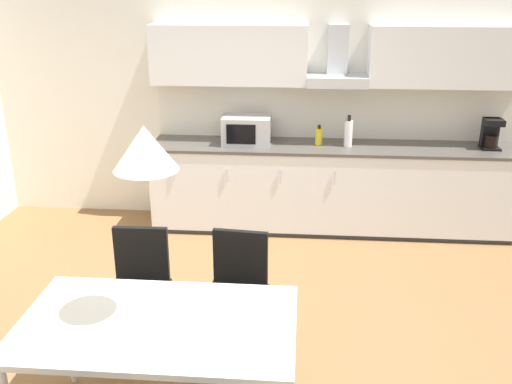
{
  "coord_description": "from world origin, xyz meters",
  "views": [
    {
      "loc": [
        0.49,
        -3.43,
        2.47
      ],
      "look_at": [
        0.17,
        0.48,
        1.0
      ],
      "focal_mm": 40.0,
      "sensor_mm": 36.0,
      "label": 1
    }
  ],
  "objects": [
    {
      "name": "bottle_white",
      "position": [
        0.96,
        2.12,
        1.04
      ],
      "size": [
        0.08,
        0.08,
        0.32
      ],
      "color": "white",
      "rests_on": "kitchen_counter"
    },
    {
      "name": "coffee_maker",
      "position": [
        2.34,
        2.17,
        1.05
      ],
      "size": [
        0.18,
        0.19,
        0.3
      ],
      "color": "black",
      "rests_on": "kitchen_counter"
    },
    {
      "name": "pendant_lamp",
      "position": [
        -0.26,
        -0.85,
        1.71
      ],
      "size": [
        0.32,
        0.32,
        0.22
      ],
      "primitive_type": "cone",
      "color": "silver"
    },
    {
      "name": "backsplash_tile",
      "position": [
        0.83,
        2.44,
        1.17
      ],
      "size": [
        3.68,
        0.02,
        0.54
      ],
      "primitive_type": "cube",
      "color": "silver",
      "rests_on": "kitchen_counter"
    },
    {
      "name": "microwave",
      "position": [
        -0.06,
        2.14,
        1.04
      ],
      "size": [
        0.48,
        0.35,
        0.28
      ],
      "color": "#ADADB2",
      "rests_on": "kitchen_counter"
    },
    {
      "name": "bottle_yellow",
      "position": [
        0.67,
        2.16,
        0.99
      ],
      "size": [
        0.07,
        0.07,
        0.2
      ],
      "color": "yellow",
      "rests_on": "kitchen_counter"
    },
    {
      "name": "kitchen_counter",
      "position": [
        0.83,
        2.14,
        0.45
      ],
      "size": [
        3.7,
        0.64,
        0.9
      ],
      "color": "#333333",
      "rests_on": "ground_plane"
    },
    {
      "name": "ground_plane",
      "position": [
        0.0,
        0.0,
        -0.01
      ],
      "size": [
        8.28,
        7.35,
        0.02
      ],
      "primitive_type": "cube",
      "color": "brown"
    },
    {
      "name": "upper_wall_cabinets",
      "position": [
        0.83,
        2.28,
        1.76
      ],
      "size": [
        3.68,
        0.4,
        0.58
      ],
      "color": "silver"
    },
    {
      "name": "dining_table",
      "position": [
        -0.26,
        -0.85,
        0.69
      ],
      "size": [
        1.5,
        0.87,
        0.74
      ],
      "color": "silver",
      "rests_on": "ground_plane"
    },
    {
      "name": "wall_back",
      "position": [
        0.0,
        2.5,
        1.32
      ],
      "size": [
        6.62,
        0.1,
        2.65
      ],
      "primitive_type": "cube",
      "color": "silver",
      "rests_on": "ground_plane"
    },
    {
      "name": "chair_far_left",
      "position": [
        -0.6,
        -0.03,
        0.53
      ],
      "size": [
        0.41,
        0.41,
        0.87
      ],
      "color": "black",
      "rests_on": "ground_plane"
    },
    {
      "name": "chair_far_right",
      "position": [
        0.09,
        -0.03,
        0.53
      ],
      "size": [
        0.44,
        0.44,
        0.87
      ],
      "color": "black",
      "rests_on": "ground_plane"
    }
  ]
}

